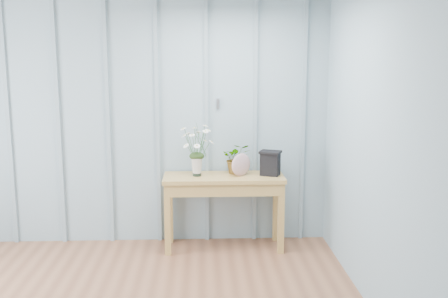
{
  "coord_description": "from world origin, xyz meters",
  "views": [
    {
      "loc": [
        0.71,
        -3.09,
        1.94
      ],
      "look_at": [
        0.92,
        1.94,
        1.03
      ],
      "focal_mm": 42.0,
      "sensor_mm": 36.0,
      "label": 1
    }
  ],
  "objects_px": {
    "daisy_vase": "(197,144)",
    "carved_box": "(270,163)",
    "felt_disc_vessel": "(241,165)",
    "sideboard": "(224,187)"
  },
  "relations": [
    {
      "from": "sideboard",
      "to": "daisy_vase",
      "type": "height_order",
      "value": "daisy_vase"
    },
    {
      "from": "sideboard",
      "to": "daisy_vase",
      "type": "distance_m",
      "value": 0.52
    },
    {
      "from": "daisy_vase",
      "to": "carved_box",
      "type": "relative_size",
      "value": 2.12
    },
    {
      "from": "sideboard",
      "to": "felt_disc_vessel",
      "type": "height_order",
      "value": "felt_disc_vessel"
    },
    {
      "from": "felt_disc_vessel",
      "to": "sideboard",
      "type": "bearing_deg",
      "value": 139.5
    },
    {
      "from": "carved_box",
      "to": "daisy_vase",
      "type": "bearing_deg",
      "value": 180.0
    },
    {
      "from": "carved_box",
      "to": "felt_disc_vessel",
      "type": "bearing_deg",
      "value": -176.46
    },
    {
      "from": "sideboard",
      "to": "daisy_vase",
      "type": "xyz_separation_m",
      "value": [
        -0.27,
        0.0,
        0.44
      ]
    },
    {
      "from": "carved_box",
      "to": "sideboard",
      "type": "bearing_deg",
      "value": -179.96
    },
    {
      "from": "daisy_vase",
      "to": "carved_box",
      "type": "height_order",
      "value": "daisy_vase"
    }
  ]
}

